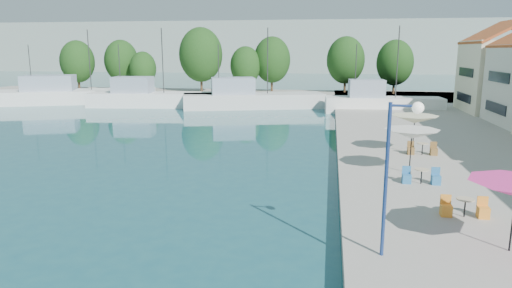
% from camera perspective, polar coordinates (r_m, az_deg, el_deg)
% --- Properties ---
extents(quay_far, '(90.00, 16.00, 0.60)m').
position_cam_1_polar(quay_far, '(69.94, -1.82, 6.07)').
color(quay_far, '#9D9A8E').
rests_on(quay_far, ground).
extents(hill_west, '(180.00, 40.00, 16.00)m').
position_cam_1_polar(hill_west, '(165.14, -3.16, 11.98)').
color(hill_west, gray).
rests_on(hill_west, ground).
extents(hill_east, '(140.00, 40.00, 12.00)m').
position_cam_1_polar(hill_east, '(184.57, 20.46, 10.63)').
color(hill_east, gray).
rests_on(hill_east, ground).
extents(building_06, '(9.00, 8.80, 10.20)m').
position_cam_1_polar(building_06, '(55.52, 29.19, 8.53)').
color(building_06, '#F4E9C3').
rests_on(building_06, quay_right).
extents(trawler_01, '(21.99, 12.99, 10.20)m').
position_cam_1_polar(trawler_01, '(67.23, -22.12, 5.65)').
color(trawler_01, white).
rests_on(trawler_01, ground).
extents(trawler_02, '(16.18, 5.92, 10.20)m').
position_cam_1_polar(trawler_02, '(60.06, -13.27, 5.58)').
color(trawler_02, white).
rests_on(trawler_02, ground).
extents(trawler_03, '(17.88, 9.31, 10.20)m').
position_cam_1_polar(trawler_03, '(57.14, -0.73, 5.59)').
color(trawler_03, silver).
rests_on(trawler_03, ground).
extents(trawler_04, '(13.35, 4.19, 10.20)m').
position_cam_1_polar(trawler_04, '(54.70, 15.27, 4.91)').
color(trawler_04, white).
rests_on(trawler_04, ground).
extents(tree_01, '(5.46, 5.46, 8.08)m').
position_cam_1_polar(tree_01, '(80.83, -21.44, 9.57)').
color(tree_01, '#3F2B19').
rests_on(tree_01, quay_far).
extents(tree_02, '(5.54, 5.54, 8.20)m').
position_cam_1_polar(tree_02, '(80.52, -16.48, 9.94)').
color(tree_02, '#3F2B19').
rests_on(tree_02, quay_far).
extents(tree_03, '(4.26, 4.26, 6.30)m').
position_cam_1_polar(tree_03, '(76.69, -13.95, 9.18)').
color(tree_03, '#3F2B19').
rests_on(tree_03, quay_far).
extents(tree_04, '(6.77, 6.77, 10.02)m').
position_cam_1_polar(tree_04, '(73.21, -6.91, 11.02)').
color(tree_04, '#3F2B19').
rests_on(tree_04, quay_far).
extents(tree_05, '(4.80, 4.80, 7.11)m').
position_cam_1_polar(tree_05, '(72.67, -1.32, 9.77)').
color(tree_05, '#3F2B19').
rests_on(tree_05, quay_far).
extents(tree_06, '(5.84, 5.84, 8.64)m').
position_cam_1_polar(tree_06, '(73.75, 2.02, 10.48)').
color(tree_06, '#3F2B19').
rests_on(tree_06, quay_far).
extents(tree_07, '(5.82, 5.82, 8.62)m').
position_cam_1_polar(tree_07, '(72.94, 11.15, 10.25)').
color(tree_07, '#3F2B19').
rests_on(tree_07, quay_far).
extents(tree_08, '(5.45, 5.45, 8.07)m').
position_cam_1_polar(tree_08, '(72.35, 16.98, 9.70)').
color(tree_08, '#3F2B19').
rests_on(tree_08, quay_far).
extents(umbrella_white, '(2.93, 2.93, 2.42)m').
position_cam_1_polar(umbrella_white, '(25.68, 18.90, 1.21)').
color(umbrella_white, black).
rests_on(umbrella_white, quay_right).
extents(umbrella_cream, '(2.99, 2.99, 2.46)m').
position_cam_1_polar(umbrella_cream, '(30.83, 19.22, 2.93)').
color(umbrella_cream, black).
rests_on(umbrella_cream, quay_right).
extents(cafe_table_01, '(1.82, 0.70, 0.76)m').
position_cam_1_polar(cafe_table_01, '(20.18, 24.62, -7.52)').
color(cafe_table_01, black).
rests_on(cafe_table_01, quay_right).
extents(cafe_table_02, '(1.82, 0.70, 0.76)m').
position_cam_1_polar(cafe_table_02, '(24.19, 19.95, -4.05)').
color(cafe_table_02, black).
rests_on(cafe_table_02, quay_right).
extents(cafe_table_03, '(1.82, 0.70, 0.76)m').
position_cam_1_polar(cafe_table_03, '(30.82, 20.07, -0.76)').
color(cafe_table_03, black).
rests_on(cafe_table_03, quay_right).
extents(street_lamp, '(1.04, 0.36, 5.03)m').
position_cam_1_polar(street_lamp, '(14.75, 17.37, -0.87)').
color(street_lamp, navy).
rests_on(street_lamp, quay_right).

